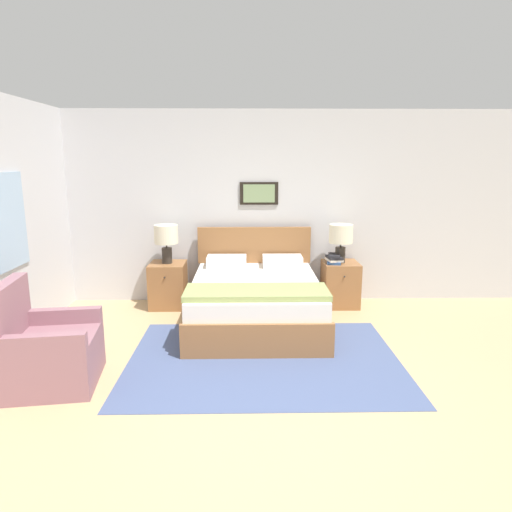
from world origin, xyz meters
The scene contains 14 objects.
ground_plane centered at (0.00, 0.00, 0.00)m, with size 16.00×16.00×0.00m, color tan.
wall_back centered at (0.00, 3.08, 1.30)m, with size 7.79×0.09×2.60m.
wall_left centered at (-2.72, 1.51, 1.30)m, with size 0.08×5.45×2.60m.
area_rug_main centered at (-0.11, 1.06, 0.00)m, with size 2.67×1.98×0.01m.
bed centered at (-0.17, 2.05, 0.30)m, with size 1.54×1.93×1.05m.
armchair centered at (-2.03, 0.59, 0.31)m, with size 0.85×0.84×0.94m.
nightstand_near_window centered at (-1.33, 2.76, 0.30)m, with size 0.47×0.51×0.60m.
nightstand_by_door centered at (0.99, 2.76, 0.30)m, with size 0.47×0.51×0.60m.
table_lamp_near_window centered at (-1.33, 2.76, 0.95)m, with size 0.31×0.31×0.51m.
table_lamp_by_door centered at (0.97, 2.76, 0.95)m, with size 0.31×0.31×0.51m.
book_thick_bottom centered at (0.88, 2.71, 0.62)m, with size 0.22×0.27×0.03m.
book_hardcover_middle centered at (0.88, 2.71, 0.65)m, with size 0.22×0.27×0.03m.
book_novel_upper centered at (0.88, 2.71, 0.68)m, with size 0.20×0.27×0.03m.
book_slim_near_top centered at (0.88, 2.71, 0.71)m, with size 0.18×0.28×0.03m.
Camera 1 is at (-0.27, -3.16, 1.95)m, focal length 32.00 mm.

